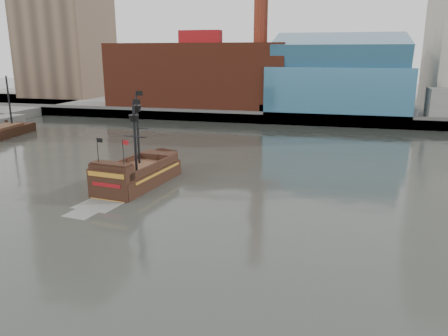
# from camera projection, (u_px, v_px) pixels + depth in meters

# --- Properties ---
(ground) EXTENTS (400.00, 400.00, 0.00)m
(ground) POSITION_uv_depth(u_px,v_px,m) (195.00, 246.00, 34.82)
(ground) COLOR #282A25
(ground) RESTS_ON ground
(promenade_far) EXTENTS (220.00, 60.00, 2.00)m
(promenade_far) POSITION_uv_depth(u_px,v_px,m) (299.00, 104.00, 120.67)
(promenade_far) COLOR slate
(promenade_far) RESTS_ON ground
(seawall) EXTENTS (220.00, 1.00, 2.60)m
(seawall) POSITION_uv_depth(u_px,v_px,m) (286.00, 119.00, 92.98)
(seawall) COLOR #4C4C49
(seawall) RESTS_ON ground
(skyline) EXTENTS (149.00, 45.00, 62.00)m
(skyline) POSITION_uv_depth(u_px,v_px,m) (322.00, 12.00, 106.41)
(skyline) COLOR brown
(skyline) RESTS_ON promenade_far
(pirate_ship) EXTENTS (6.37, 15.78, 11.48)m
(pirate_ship) POSITION_uv_depth(u_px,v_px,m) (138.00, 176.00, 50.48)
(pirate_ship) COLOR black
(pirate_ship) RESTS_ON ground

